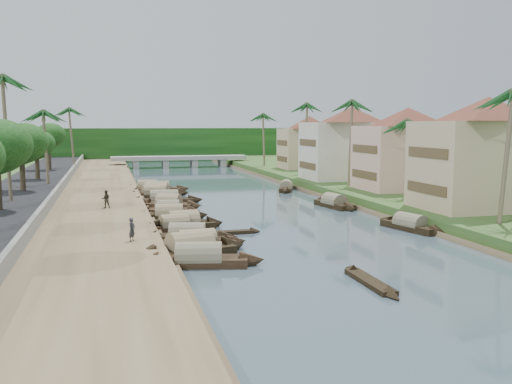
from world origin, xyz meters
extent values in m
plane|color=#3B4F59|center=(0.00, 0.00, 0.00)|extent=(220.00, 220.00, 0.00)
cube|color=brown|center=(-16.00, 20.00, 0.40)|extent=(10.00, 180.00, 0.80)
cube|color=#315221|center=(19.00, 20.00, 0.60)|extent=(16.00, 180.00, 1.20)
cube|color=black|center=(-24.50, 20.00, 0.70)|extent=(8.00, 180.00, 1.40)
cube|color=slate|center=(-20.20, 20.00, 1.35)|extent=(0.40, 180.00, 1.10)
cube|color=#0E330E|center=(0.00, 95.00, 4.00)|extent=(120.00, 4.00, 8.00)
cube|color=#0E330E|center=(0.00, 100.00, 4.00)|extent=(120.00, 4.00, 8.00)
cube|color=#0E330E|center=(0.00, 105.00, 4.00)|extent=(120.00, 4.00, 8.00)
cube|color=gray|center=(0.00, 72.00, 2.00)|extent=(28.00, 4.00, 0.80)
cube|color=gray|center=(-9.00, 72.00, 0.90)|extent=(1.20, 3.50, 1.80)
cube|color=gray|center=(-3.00, 72.00, 0.90)|extent=(1.20, 3.50, 1.80)
cube|color=gray|center=(3.00, 72.00, 0.90)|extent=(1.20, 3.50, 1.80)
cube|color=gray|center=(9.00, 72.00, 0.90)|extent=(1.20, 3.50, 1.80)
cube|color=tan|center=(19.00, -2.00, 5.20)|extent=(12.00, 8.00, 8.00)
pyramid|color=brown|center=(19.00, -2.00, 10.30)|extent=(14.85, 14.85, 2.20)
cube|color=#503E25|center=(12.95, -2.00, 3.20)|extent=(0.10, 6.40, 0.90)
cube|color=#503E25|center=(12.95, -2.00, 6.40)|extent=(0.10, 6.40, 0.90)
cube|color=#D8A599|center=(20.00, 14.00, 4.95)|extent=(11.00, 8.00, 7.50)
pyramid|color=brown|center=(20.00, 14.00, 9.80)|extent=(14.11, 14.11, 2.20)
cube|color=#503E25|center=(14.45, 14.00, 3.08)|extent=(0.10, 6.40, 0.90)
cube|color=#503E25|center=(14.45, 14.00, 6.08)|extent=(0.10, 6.40, 0.90)
cube|color=silver|center=(19.00, 28.00, 5.20)|extent=(13.00, 8.00, 8.00)
pyramid|color=brown|center=(19.00, 28.00, 10.30)|extent=(15.59, 15.59, 2.20)
cube|color=#503E25|center=(12.45, 28.00, 3.20)|extent=(0.10, 6.40, 0.90)
cube|color=#503E25|center=(12.45, 28.00, 6.40)|extent=(0.10, 6.40, 0.90)
cube|color=tan|center=(20.00, 48.00, 4.70)|extent=(10.00, 7.00, 7.00)
pyramid|color=brown|center=(20.00, 48.00, 9.30)|extent=(12.62, 12.62, 2.20)
cube|color=#503E25|center=(14.95, 48.00, 2.95)|extent=(0.10, 5.60, 0.90)
cube|color=#503E25|center=(14.95, 48.00, 5.75)|extent=(0.10, 5.60, 0.90)
cube|color=black|center=(-9.20, -12.20, 0.20)|extent=(6.38, 3.11, 0.70)
cone|color=black|center=(-5.87, -12.89, 0.28)|extent=(2.07, 2.04, 1.91)
cone|color=black|center=(-12.53, -11.50, 0.28)|extent=(2.07, 2.04, 1.91)
cylinder|color=gray|center=(-9.20, -12.20, 0.58)|extent=(4.98, 2.89, 1.98)
cube|color=black|center=(-9.31, -9.18, 0.20)|extent=(6.50, 3.77, 0.70)
cone|color=black|center=(-6.03, -8.25, 0.28)|extent=(2.26, 2.38, 2.16)
cone|color=black|center=(-12.60, -10.10, 0.28)|extent=(2.26, 2.38, 2.16)
cylinder|color=#907B5C|center=(-9.31, -9.18, 0.58)|extent=(5.13, 3.46, 2.28)
cube|color=black|center=(-8.56, -7.23, 0.20)|extent=(5.61, 2.21, 0.70)
cone|color=black|center=(-5.53, -6.95, 0.28)|extent=(1.71, 1.68, 1.71)
cone|color=black|center=(-11.59, -7.51, 0.28)|extent=(1.71, 1.68, 1.71)
cylinder|color=#907B5C|center=(-8.56, -7.23, 0.58)|extent=(4.33, 2.16, 1.78)
cube|color=black|center=(-8.88, -4.63, 0.20)|extent=(5.95, 3.12, 0.70)
cone|color=black|center=(-5.82, -5.39, 0.28)|extent=(1.98, 1.98, 1.82)
cone|color=black|center=(-11.95, -3.88, 0.28)|extent=(1.98, 1.98, 1.82)
cylinder|color=gray|center=(-8.88, -4.63, 0.58)|extent=(4.67, 2.87, 1.89)
cube|color=black|center=(-9.32, 0.29, 0.20)|extent=(5.10, 2.44, 0.70)
cone|color=black|center=(-6.64, 0.73, 0.28)|extent=(1.65, 1.71, 1.65)
cone|color=black|center=(-12.00, -0.16, 0.28)|extent=(1.65, 1.71, 1.65)
cylinder|color=#907B5C|center=(-9.32, 0.29, 0.58)|extent=(3.97, 2.32, 1.73)
cube|color=black|center=(-8.46, 0.93, 0.20)|extent=(5.48, 2.70, 0.70)
cone|color=black|center=(-5.57, 1.31, 0.28)|extent=(1.78, 2.01, 1.99)
cone|color=black|center=(-11.36, 0.54, 0.28)|extent=(1.78, 2.01, 1.99)
cylinder|color=#907B5C|center=(-8.46, 0.93, 0.58)|extent=(4.26, 2.62, 2.11)
cube|color=black|center=(-8.83, 9.52, 0.20)|extent=(4.84, 2.51, 0.70)
cone|color=black|center=(-6.32, 9.02, 0.28)|extent=(1.61, 1.72, 1.63)
cone|color=black|center=(-11.34, 10.02, 0.28)|extent=(1.61, 1.72, 1.63)
cylinder|color=gray|center=(-8.83, 9.52, 0.58)|extent=(3.78, 2.37, 1.72)
cube|color=black|center=(-9.10, 6.47, 0.20)|extent=(5.58, 2.39, 0.70)
cone|color=black|center=(-6.12, 6.08, 0.28)|extent=(1.74, 1.72, 1.71)
cone|color=black|center=(-12.08, 6.86, 0.28)|extent=(1.74, 1.72, 1.71)
cylinder|color=#907B5C|center=(-9.10, 6.47, 0.58)|extent=(4.32, 2.29, 1.77)
cube|color=black|center=(-8.37, 13.59, 0.20)|extent=(5.52, 3.99, 0.70)
cone|color=black|center=(-5.77, 12.34, 0.28)|extent=(2.13, 2.23, 1.91)
cone|color=black|center=(-10.98, 14.83, 0.28)|extent=(2.13, 2.23, 1.91)
cylinder|color=#907B5C|center=(-8.37, 13.59, 0.58)|extent=(4.45, 3.53, 2.01)
cube|color=black|center=(-8.52, 17.32, 0.20)|extent=(6.56, 2.12, 0.70)
cone|color=black|center=(-4.90, 17.22, 0.28)|extent=(1.90, 1.80, 1.95)
cone|color=black|center=(-12.13, 17.42, 0.28)|extent=(1.90, 1.80, 1.95)
cylinder|color=gray|center=(-8.52, 17.32, 0.58)|extent=(5.03, 2.16, 2.02)
cube|color=black|center=(-9.18, 23.48, 0.20)|extent=(5.82, 2.47, 0.70)
cone|color=black|center=(-6.06, 23.83, 0.28)|extent=(1.80, 1.84, 1.85)
cone|color=black|center=(-12.29, 23.13, 0.28)|extent=(1.80, 1.84, 1.85)
cylinder|color=#907B5C|center=(-9.18, 23.48, 0.58)|extent=(4.50, 2.39, 1.92)
cube|color=black|center=(-8.70, 25.19, 0.20)|extent=(6.30, 3.41, 0.70)
cone|color=black|center=(-5.48, 24.40, 0.28)|extent=(2.13, 2.21, 2.04)
cone|color=black|center=(-11.93, 25.97, 0.28)|extent=(2.13, 2.21, 2.04)
cylinder|color=#907B5C|center=(-8.70, 25.19, 0.58)|extent=(4.95, 3.16, 2.13)
cube|color=black|center=(-8.31, 28.68, 0.20)|extent=(6.45, 2.17, 0.70)
cone|color=black|center=(-4.80, 28.91, 0.28)|extent=(1.89, 1.70, 1.79)
cone|color=black|center=(-11.83, 28.46, 0.28)|extent=(1.89, 1.70, 1.79)
cylinder|color=gray|center=(-8.31, 28.68, 0.58)|extent=(4.96, 2.14, 1.84)
cube|color=black|center=(-9.40, 30.66, 0.20)|extent=(5.65, 2.84, 0.70)
cone|color=black|center=(-6.46, 30.04, 0.28)|extent=(1.85, 1.87, 1.75)
cone|color=black|center=(-12.34, 31.29, 0.28)|extent=(1.85, 1.87, 1.75)
cylinder|color=#907B5C|center=(-9.40, 30.66, 0.58)|extent=(4.42, 2.65, 1.83)
cube|color=black|center=(10.12, -4.44, 0.20)|extent=(3.00, 6.10, 0.70)
cone|color=black|center=(9.36, -1.27, 0.28)|extent=(1.85, 1.97, 1.69)
cone|color=black|center=(10.89, -7.61, 0.28)|extent=(1.85, 1.97, 1.69)
cylinder|color=gray|center=(10.12, -4.44, 0.58)|extent=(2.74, 4.77, 1.73)
cube|color=black|center=(9.04, 9.74, 0.20)|extent=(2.73, 6.03, 0.70)
cone|color=black|center=(8.54, 12.93, 0.28)|extent=(1.90, 1.91, 1.85)
cone|color=black|center=(9.54, 6.55, 0.28)|extent=(1.90, 1.91, 1.85)
cylinder|color=gray|center=(9.04, 9.74, 0.58)|extent=(2.59, 4.68, 1.92)
cube|color=black|center=(8.74, 26.03, 0.20)|extent=(3.56, 6.06, 0.70)
cone|color=black|center=(9.85, 29.08, 0.28)|extent=(1.98, 2.07, 1.69)
cone|color=black|center=(7.64, 22.98, 0.28)|extent=(1.98, 2.07, 1.69)
cylinder|color=gray|center=(8.74, 26.03, 0.58)|extent=(3.16, 4.78, 1.74)
cube|color=black|center=(-0.56, -18.68, 0.10)|extent=(0.95, 5.04, 0.35)
cone|color=black|center=(-0.54, -15.84, 0.10)|extent=(0.92, 1.26, 0.92)
cone|color=black|center=(-0.57, -21.51, 0.10)|extent=(0.92, 1.26, 0.92)
cube|color=black|center=(-4.88, -2.33, 0.10)|extent=(3.57, 0.92, 0.35)
cone|color=black|center=(-2.89, -2.26, 0.10)|extent=(0.91, 0.82, 0.79)
cone|color=black|center=(-6.87, -2.40, 0.10)|extent=(0.91, 0.82, 0.79)
cube|color=black|center=(-10.83, 15.60, 0.10)|extent=(3.59, 1.13, 0.35)
cone|color=black|center=(-8.86, 15.36, 0.10)|extent=(0.96, 0.81, 0.71)
cone|color=black|center=(-12.81, 15.84, 0.10)|extent=(0.96, 0.81, 0.71)
cylinder|color=#715D4B|center=(15.00, -9.54, 6.33)|extent=(1.05, 0.36, 10.26)
sphere|color=#17461C|center=(15.00, -9.54, 11.25)|extent=(3.20, 3.20, 3.20)
cylinder|color=#715D4B|center=(16.00, 7.05, 5.26)|extent=(0.37, 0.36, 8.11)
sphere|color=#17461C|center=(16.00, 7.05, 9.15)|extent=(3.20, 3.20, 3.20)
cylinder|color=#715D4B|center=(15.00, 19.32, 6.54)|extent=(0.62, 0.36, 10.69)
sphere|color=#17461C|center=(15.00, 19.32, 11.67)|extent=(3.20, 3.20, 3.20)
cylinder|color=#715D4B|center=(16.00, 38.61, 6.72)|extent=(0.54, 0.36, 11.04)
sphere|color=#17461C|center=(16.00, 38.61, 12.02)|extent=(3.20, 3.20, 3.20)
cylinder|color=#715D4B|center=(-24.00, 12.99, 7.53)|extent=(0.61, 0.36, 12.26)
sphere|color=#17461C|center=(-24.00, 12.99, 13.41)|extent=(3.20, 3.20, 3.20)
cylinder|color=#715D4B|center=(-22.00, 28.99, 6.00)|extent=(0.65, 0.36, 9.21)
sphere|color=#17461C|center=(-22.00, 28.99, 10.42)|extent=(3.20, 3.20, 3.20)
cylinder|color=#715D4B|center=(14.00, 56.33, 6.04)|extent=(0.67, 0.36, 9.69)
sphere|color=#17461C|center=(14.00, 56.33, 10.69)|extent=(3.20, 3.20, 3.20)
cylinder|color=#715D4B|center=(-20.50, 59.67, 6.60)|extent=(0.96, 0.36, 10.40)
sphere|color=#17461C|center=(-20.50, 59.67, 11.59)|extent=(3.20, 3.20, 3.20)
cylinder|color=#3F3424|center=(-24.00, 22.00, 3.17)|extent=(0.60, 0.60, 3.63)
ellipsoid|color=#0E330E|center=(-24.00, 22.00, 6.64)|extent=(5.26, 5.26, 4.33)
cylinder|color=#3F3424|center=(-24.00, 36.34, 2.96)|extent=(0.60, 0.60, 3.20)
ellipsoid|color=#0E330E|center=(-24.00, 36.34, 6.02)|extent=(4.41, 4.41, 3.63)
cylinder|color=#3F3424|center=(-24.00, 53.63, 3.27)|extent=(0.60, 0.60, 3.83)
ellipsoid|color=#0E330E|center=(-24.00, 53.63, 6.94)|extent=(4.81, 4.81, 3.96)
cylinder|color=#3F3424|center=(24.00, 30.18, 2.82)|extent=(0.60, 0.60, 3.32)
ellipsoid|color=#0E330E|center=(24.00, 30.18, 5.99)|extent=(4.65, 4.65, 3.83)
imported|color=#24262C|center=(-13.09, -7.21, 1.62)|extent=(0.66, 0.72, 1.64)
imported|color=#373427|center=(-14.87, 9.96, 1.66)|extent=(0.91, 0.75, 1.72)
camera|label=1|loc=(-14.60, -47.17, 8.87)|focal=40.00mm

